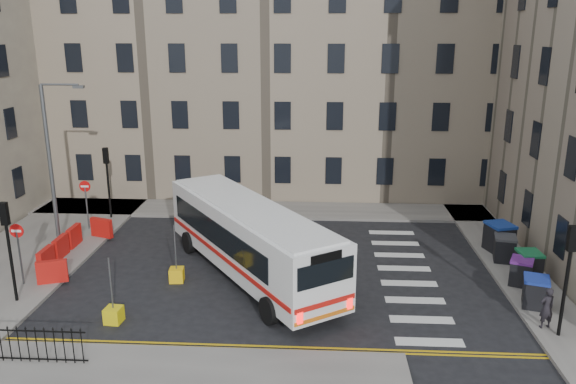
# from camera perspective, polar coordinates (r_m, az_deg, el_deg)

# --- Properties ---
(ground) EXTENTS (120.00, 120.00, 0.00)m
(ground) POSITION_cam_1_polar(r_m,az_deg,el_deg) (25.98, 2.97, -7.91)
(ground) COLOR black
(ground) RESTS_ON ground
(pavement_north) EXTENTS (36.00, 3.20, 0.15)m
(pavement_north) POSITION_cam_1_polar(r_m,az_deg,el_deg) (34.53, -6.93, -1.74)
(pavement_north) COLOR slate
(pavement_north) RESTS_ON ground
(pavement_east) EXTENTS (2.40, 26.00, 0.15)m
(pavement_east) POSITION_cam_1_polar(r_m,az_deg,el_deg) (30.98, 19.98, -4.72)
(pavement_east) COLOR slate
(pavement_east) RESTS_ON ground
(pavement_west) EXTENTS (6.00, 22.00, 0.15)m
(pavement_west) POSITION_cam_1_polar(r_m,az_deg,el_deg) (30.31, -24.66, -5.70)
(pavement_west) COLOR slate
(pavement_west) RESTS_ON ground
(terrace_north) EXTENTS (38.30, 10.80, 17.20)m
(terrace_north) POSITION_cam_1_polar(r_m,az_deg,el_deg) (39.93, -7.03, 13.14)
(terrace_north) COLOR gray
(terrace_north) RESTS_ON ground
(traffic_light_east) EXTENTS (0.28, 0.22, 4.10)m
(traffic_light_east) POSITION_cam_1_polar(r_m,az_deg,el_deg) (21.56, 26.62, -6.56)
(traffic_light_east) COLOR black
(traffic_light_east) RESTS_ON pavement_east
(traffic_light_nw) EXTENTS (0.28, 0.22, 4.10)m
(traffic_light_nw) POSITION_cam_1_polar(r_m,az_deg,el_deg) (33.45, -17.90, 1.98)
(traffic_light_nw) COLOR black
(traffic_light_nw) RESTS_ON pavement_west
(traffic_light_sw) EXTENTS (0.28, 0.22, 4.10)m
(traffic_light_sw) POSITION_cam_1_polar(r_m,az_deg,el_deg) (24.37, -26.59, -4.06)
(traffic_light_sw) COLOR black
(traffic_light_sw) RESTS_ON pavement_west
(streetlamp) EXTENTS (0.50, 0.22, 8.14)m
(streetlamp) POSITION_cam_1_polar(r_m,az_deg,el_deg) (29.53, -23.02, 2.62)
(streetlamp) COLOR #595B5E
(streetlamp) RESTS_ON pavement_west
(no_entry_north) EXTENTS (0.60, 0.08, 3.00)m
(no_entry_north) POSITION_cam_1_polar(r_m,az_deg,el_deg) (32.05, -19.86, -0.27)
(no_entry_north) COLOR #595B5E
(no_entry_north) RESTS_ON pavement_west
(no_entry_south) EXTENTS (0.60, 0.08, 3.00)m
(no_entry_south) POSITION_cam_1_polar(r_m,az_deg,el_deg) (26.08, -25.74, -4.55)
(no_entry_south) COLOR #595B5E
(no_entry_south) RESTS_ON pavement_west
(roadworks_barriers) EXTENTS (1.66, 6.26, 1.00)m
(roadworks_barriers) POSITION_cam_1_polar(r_m,az_deg,el_deg) (28.75, -21.43, -5.24)
(roadworks_barriers) COLOR red
(roadworks_barriers) RESTS_ON pavement_west
(bus) EXTENTS (8.85, 11.29, 3.22)m
(bus) POSITION_cam_1_polar(r_m,az_deg,el_deg) (24.72, -3.98, -4.55)
(bus) COLOR white
(bus) RESTS_ON ground
(wheelie_bin_a) EXTENTS (1.21, 1.30, 1.18)m
(wheelie_bin_a) POSITION_cam_1_polar(r_m,az_deg,el_deg) (24.22, 23.83, -9.25)
(wheelie_bin_a) COLOR black
(wheelie_bin_a) RESTS_ON pavement_east
(wheelie_bin_b) EXTENTS (1.23, 1.30, 1.13)m
(wheelie_bin_b) POSITION_cam_1_polar(r_m,az_deg,el_deg) (25.99, 22.60, -7.46)
(wheelie_bin_b) COLOR black
(wheelie_bin_b) RESTS_ON pavement_east
(wheelie_bin_c) EXTENTS (1.00, 1.13, 1.19)m
(wheelie_bin_c) POSITION_cam_1_polar(r_m,az_deg,el_deg) (26.78, 23.24, -6.77)
(wheelie_bin_c) COLOR black
(wheelie_bin_c) RESTS_ON pavement_east
(wheelie_bin_d) EXTENTS (1.18, 1.28, 1.21)m
(wheelie_bin_d) POSITION_cam_1_polar(r_m,az_deg,el_deg) (28.25, 21.14, -5.35)
(wheelie_bin_d) COLOR black
(wheelie_bin_d) RESTS_ON pavement_east
(wheelie_bin_e) EXTENTS (1.42, 1.54, 1.41)m
(wheelie_bin_e) POSITION_cam_1_polar(r_m,az_deg,el_deg) (29.34, 20.66, -4.31)
(wheelie_bin_e) COLOR black
(wheelie_bin_e) RESTS_ON pavement_east
(pedestrian) EXTENTS (0.65, 0.51, 1.56)m
(pedestrian) POSITION_cam_1_polar(r_m,az_deg,el_deg) (22.64, 24.79, -10.64)
(pedestrian) COLOR black
(pedestrian) RESTS_ON pavement_east
(bollard_yellow) EXTENTS (0.66, 0.66, 0.60)m
(bollard_yellow) POSITION_cam_1_polar(r_m,az_deg,el_deg) (25.20, -11.23, -8.26)
(bollard_yellow) COLOR yellow
(bollard_yellow) RESTS_ON ground
(bollard_chevron) EXTENTS (0.66, 0.66, 0.60)m
(bollard_chevron) POSITION_cam_1_polar(r_m,az_deg,el_deg) (22.46, -17.28, -11.84)
(bollard_chevron) COLOR yellow
(bollard_chevron) RESTS_ON ground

